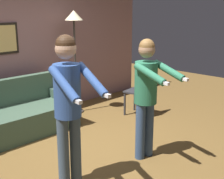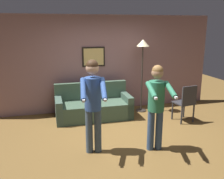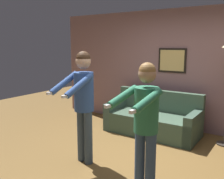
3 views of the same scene
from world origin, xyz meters
The scene contains 7 objects.
ground_plane centered at (0.00, 0.00, 0.00)m, with size 12.00×12.00×0.00m, color brown.
back_wall_assembly centered at (0.00, 2.15, 1.30)m, with size 6.40×0.09×2.60m.
couch centered at (-0.38, 1.51, 0.28)m, with size 1.91×0.87×0.87m.
torchiere_lamp centered at (1.00, 1.67, 1.64)m, with size 0.34×0.34×1.97m.
person_standing_left centered at (-0.72, -0.32, 1.06)m, with size 0.49×0.71×1.74m.
person_standing_right centered at (0.42, -0.51, 0.98)m, with size 0.49×0.72×1.63m.
dining_chair_distant centered at (1.74, 0.61, 0.53)m, with size 0.48×0.48×0.93m.
Camera 2 is at (-1.50, -4.51, 2.30)m, focal length 40.00 mm.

